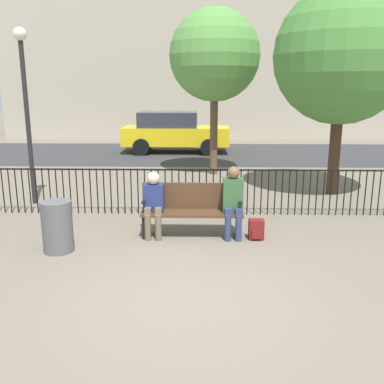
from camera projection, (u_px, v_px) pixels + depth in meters
ground_plane at (188, 297)px, 5.34m from camera, size 80.00×80.00×0.00m
park_bench at (192, 208)px, 7.48m from camera, size 1.76×0.45×0.92m
seated_person_0 at (154, 201)px, 7.33m from camera, size 0.34×0.39×1.15m
seated_person_1 at (233, 199)px, 7.29m from camera, size 0.34×0.39×1.25m
backpack at (256, 230)px, 7.34m from camera, size 0.25×0.22×0.35m
fence_railing at (193, 188)px, 8.71m from camera, size 9.01×0.03×0.95m
tree_0 at (342, 56)px, 9.80m from camera, size 3.16×3.16×4.85m
tree_1 at (215, 56)px, 12.20m from camera, size 2.61×2.61×4.75m
lamp_post at (25, 91)px, 9.08m from camera, size 0.28×0.28×3.76m
street_surface at (198, 153)px, 17.00m from camera, size 24.00×6.00×0.01m
parked_car_0 at (174, 131)px, 17.13m from camera, size 4.20×1.94×1.62m
trash_bin at (57, 227)px, 6.74m from camera, size 0.48×0.48×0.82m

